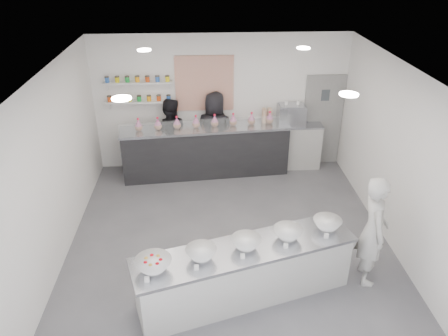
# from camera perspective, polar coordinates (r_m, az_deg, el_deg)

# --- Properties ---
(floor) EXTENTS (6.00, 6.00, 0.00)m
(floor) POSITION_cam_1_polar(r_m,az_deg,el_deg) (7.73, 0.74, -9.63)
(floor) COLOR #515156
(floor) RESTS_ON ground
(ceiling) EXTENTS (6.00, 6.00, 0.00)m
(ceiling) POSITION_cam_1_polar(r_m,az_deg,el_deg) (6.37, 0.91, 12.35)
(ceiling) COLOR white
(ceiling) RESTS_ON floor
(back_wall) EXTENTS (5.50, 0.00, 5.50)m
(back_wall) POSITION_cam_1_polar(r_m,az_deg,el_deg) (9.68, -0.42, 8.50)
(back_wall) COLOR white
(back_wall) RESTS_ON floor
(left_wall) EXTENTS (0.00, 6.00, 6.00)m
(left_wall) POSITION_cam_1_polar(r_m,az_deg,el_deg) (7.28, -21.32, -0.29)
(left_wall) COLOR white
(left_wall) RESTS_ON floor
(right_wall) EXTENTS (0.00, 6.00, 6.00)m
(right_wall) POSITION_cam_1_polar(r_m,az_deg,el_deg) (7.61, 21.96, 0.81)
(right_wall) COLOR white
(right_wall) RESTS_ON floor
(back_door) EXTENTS (0.88, 0.04, 2.10)m
(back_door) POSITION_cam_1_polar(r_m,az_deg,el_deg) (10.17, 12.72, 6.08)
(back_door) COLOR gray
(back_door) RESTS_ON floor
(pattern_panel) EXTENTS (1.25, 0.03, 1.20)m
(pattern_panel) POSITION_cam_1_polar(r_m,az_deg,el_deg) (9.50, -2.57, 10.96)
(pattern_panel) COLOR #B13D19
(pattern_panel) RESTS_ON back_wall
(jar_shelf_lower) EXTENTS (1.45, 0.22, 0.04)m
(jar_shelf_lower) POSITION_cam_1_polar(r_m,az_deg,el_deg) (9.63, -10.97, 8.52)
(jar_shelf_lower) COLOR silver
(jar_shelf_lower) RESTS_ON back_wall
(jar_shelf_upper) EXTENTS (1.45, 0.22, 0.04)m
(jar_shelf_upper) POSITION_cam_1_polar(r_m,az_deg,el_deg) (9.50, -11.19, 10.91)
(jar_shelf_upper) COLOR silver
(jar_shelf_upper) RESTS_ON back_wall
(preserve_jars) EXTENTS (1.45, 0.10, 0.56)m
(preserve_jars) POSITION_cam_1_polar(r_m,az_deg,el_deg) (9.52, -11.13, 10.07)
(preserve_jars) COLOR #CC4714
(preserve_jars) RESTS_ON jar_shelf_lower
(downlight_0) EXTENTS (0.24, 0.24, 0.02)m
(downlight_0) POSITION_cam_1_polar(r_m,az_deg,el_deg) (5.49, -13.25, 8.84)
(downlight_0) COLOR white
(downlight_0) RESTS_ON ceiling
(downlight_1) EXTENTS (0.24, 0.24, 0.02)m
(downlight_1) POSITION_cam_1_polar(r_m,az_deg,el_deg) (5.71, 16.00, 9.24)
(downlight_1) COLOR white
(downlight_1) RESTS_ON ceiling
(downlight_2) EXTENTS (0.24, 0.24, 0.02)m
(downlight_2) POSITION_cam_1_polar(r_m,az_deg,el_deg) (7.97, -10.39, 14.92)
(downlight_2) COLOR white
(downlight_2) RESTS_ON ceiling
(downlight_3) EXTENTS (0.24, 0.24, 0.02)m
(downlight_3) POSITION_cam_1_polar(r_m,az_deg,el_deg) (8.12, 10.34, 15.17)
(downlight_3) COLOR white
(downlight_3) RESTS_ON ceiling
(prep_counter) EXTENTS (3.27, 1.64, 0.87)m
(prep_counter) POSITION_cam_1_polar(r_m,az_deg,el_deg) (6.46, 2.78, -13.48)
(prep_counter) COLOR #A9A8A4
(prep_counter) RESTS_ON floor
(back_bar) EXTENTS (3.68, 0.99, 1.13)m
(back_bar) POSITION_cam_1_polar(r_m,az_deg,el_deg) (9.59, -2.37, 2.24)
(back_bar) COLOR black
(back_bar) RESTS_ON floor
(sneeze_guard) EXTENTS (3.57, 0.34, 0.31)m
(sneeze_guard) POSITION_cam_1_polar(r_m,az_deg,el_deg) (9.01, -2.24, 5.49)
(sneeze_guard) COLOR white
(sneeze_guard) RESTS_ON back_bar
(espresso_ledge) EXTENTS (1.40, 0.44, 1.04)m
(espresso_ledge) POSITION_cam_1_polar(r_m,az_deg,el_deg) (10.03, 8.55, 2.85)
(espresso_ledge) COLOR #A9A8A4
(espresso_ledge) RESTS_ON floor
(espresso_machine) EXTENTS (0.60, 0.41, 0.45)m
(espresso_machine) POSITION_cam_1_polar(r_m,az_deg,el_deg) (9.74, 8.78, 6.83)
(espresso_machine) COLOR #93969E
(espresso_machine) RESTS_ON espresso_ledge
(cup_stacks) EXTENTS (0.24, 0.24, 0.38)m
(cup_stacks) POSITION_cam_1_polar(r_m,az_deg,el_deg) (9.66, 5.63, 6.60)
(cup_stacks) COLOR tan
(cup_stacks) RESTS_ON espresso_ledge
(prep_bowls) EXTENTS (3.05, 1.39, 0.17)m
(prep_bowls) POSITION_cam_1_polar(r_m,az_deg,el_deg) (6.13, 2.89, -9.81)
(prep_bowls) COLOR white
(prep_bowls) RESTS_ON prep_counter
(label_cards) EXTENTS (2.66, 0.04, 0.07)m
(label_cards) POSITION_cam_1_polar(r_m,az_deg,el_deg) (5.76, 1.81, -13.35)
(label_cards) COLOR white
(label_cards) RESTS_ON prep_counter
(cookie_bags) EXTENTS (2.97, 0.43, 0.28)m
(cookie_bags) POSITION_cam_1_polar(r_m,az_deg,el_deg) (9.31, -2.46, 6.15)
(cookie_bags) COLOR #C25C95
(cookie_bags) RESTS_ON back_bar
(woman_prep) EXTENTS (0.50, 0.69, 1.77)m
(woman_prep) POSITION_cam_1_polar(r_m,az_deg,el_deg) (6.85, 18.88, -7.76)
(woman_prep) COLOR beige
(woman_prep) RESTS_ON floor
(staff_left) EXTENTS (0.90, 0.74, 1.69)m
(staff_left) POSITION_cam_1_polar(r_m,az_deg,el_deg) (9.73, -7.01, 4.25)
(staff_left) COLOR black
(staff_left) RESTS_ON floor
(staff_right) EXTENTS (1.00, 0.77, 1.81)m
(staff_right) POSITION_cam_1_polar(r_m,az_deg,el_deg) (9.68, -1.20, 4.74)
(staff_right) COLOR black
(staff_right) RESTS_ON floor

